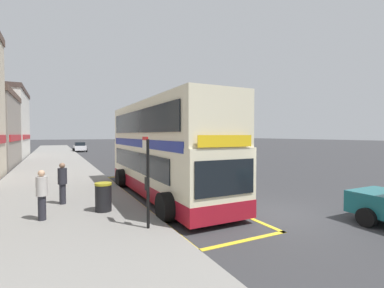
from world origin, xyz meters
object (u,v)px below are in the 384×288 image
Objects in this scene: bus_stop_sign at (147,174)px; parked_car_silver_distant at (179,158)px; parked_car_white_far at (80,147)px; pedestrian_further_back at (42,193)px; litter_bin at (103,197)px; double_decker_bus at (163,152)px; pedestrian_waiting_near_sign at (62,182)px.

bus_stop_sign is 16.07m from parked_car_silver_distant.
pedestrian_further_back reaches higher than parked_car_white_far.
pedestrian_further_back is (-2.83, 2.21, -0.71)m from bus_stop_sign.
pedestrian_further_back is 1.98m from litter_bin.
double_decker_bus is 5.55m from pedestrian_further_back.
parked_car_silver_distant is 2.58× the size of pedestrian_further_back.
pedestrian_waiting_near_sign is 2.06m from pedestrian_further_back.
bus_stop_sign is 2.77m from litter_bin.
bus_stop_sign reaches higher than parked_car_white_far.
parked_car_white_far is at bearing 91.07° from double_decker_bus.
pedestrian_waiting_near_sign is (-2.17, 4.17, -0.70)m from bus_stop_sign.
parked_car_white_far is at bearing 100.06° from parked_car_silver_distant.
parked_car_silver_distant is at bearing 49.34° from pedestrian_further_back.
parked_car_silver_distant reaches higher than litter_bin.
pedestrian_further_back reaches higher than parked_car_silver_distant.
parked_car_white_far is 2.55× the size of pedestrian_waiting_near_sign.
parked_car_white_far is at bearing 87.98° from bus_stop_sign.
pedestrian_further_back is 1.58× the size of litter_bin.
parked_car_silver_distant is 13.91m from pedestrian_waiting_near_sign.
double_decker_bus is 3.91m from litter_bin.
bus_stop_sign reaches higher than litter_bin.
litter_bin is (-0.89, 2.39, -1.07)m from bus_stop_sign.
litter_bin is at bearing -54.15° from pedestrian_waiting_near_sign.
double_decker_bus is 2.53× the size of parked_car_silver_distant.
pedestrian_waiting_near_sign is 1.01× the size of pedestrian_further_back.
parked_car_silver_distant is 4.08× the size of litter_bin.
pedestrian_further_back is at bearing 82.44° from parked_car_white_far.
double_decker_bus is at bearing 2.80° from pedestrian_waiting_near_sign.
bus_stop_sign is 2.63× the size of litter_bin.
parked_car_silver_distant is 1.00× the size of parked_car_white_far.
parked_car_white_far is (1.47, 41.66, -0.93)m from bus_stop_sign.
pedestrian_further_back is (-5.00, -2.17, -1.04)m from double_decker_bus.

